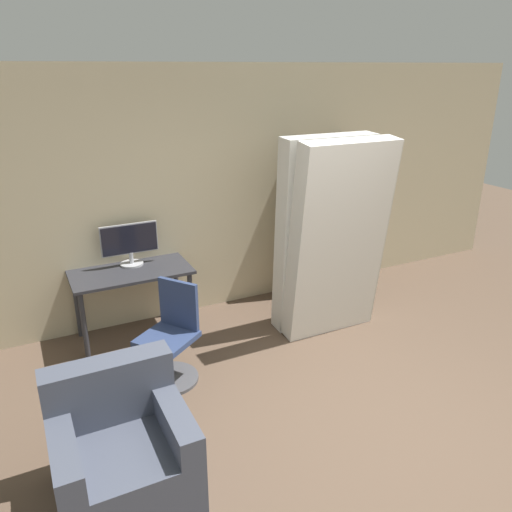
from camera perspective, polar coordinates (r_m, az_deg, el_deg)
The scene contains 9 objects.
ground_plane at distance 4.16m, azimuth 14.82°, elevation -19.75°, with size 16.00×16.00×0.00m, color brown.
wall_back at distance 5.68m, azimuth -2.35°, elevation 7.52°, with size 8.00×0.06×2.70m.
desk at distance 5.22m, azimuth -14.01°, elevation -2.72°, with size 1.19×0.60×0.73m.
monitor at distance 5.25m, azimuth -14.23°, elevation 1.53°, with size 0.58×0.24×0.44m.
office_chair at distance 4.56m, azimuth -9.68°, elevation -9.73°, with size 0.62×0.62×0.90m.
bookshelf at distance 6.12m, azimuth 6.76°, elevation 4.32°, with size 0.65×0.29×1.92m.
mattress_near at distance 5.04m, azimuth 9.42°, elevation 1.65°, with size 1.03×0.46×2.05m.
mattress_far at distance 5.26m, azimuth 7.70°, elevation 2.53°, with size 1.03×0.32×2.04m.
armchair at distance 3.60m, azimuth -15.13°, elevation -20.51°, with size 0.85×0.80×0.85m.
Camera 1 is at (-2.24, -2.27, 2.66)m, focal length 35.00 mm.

